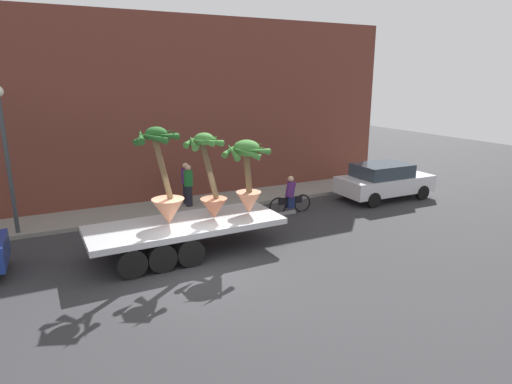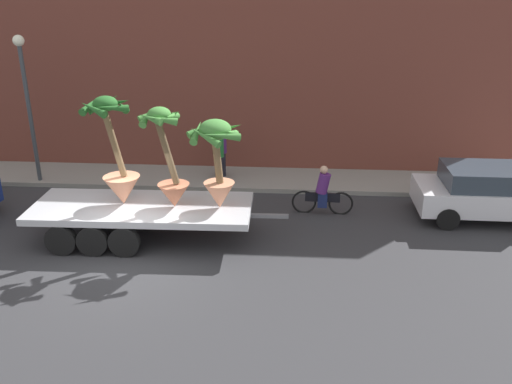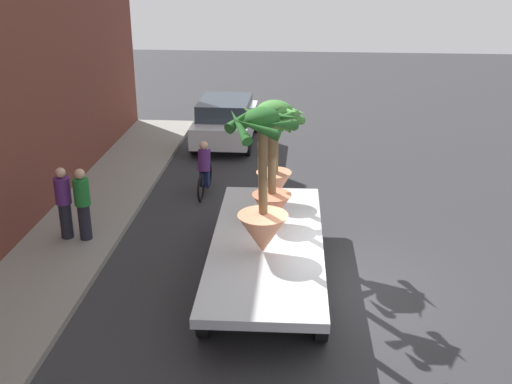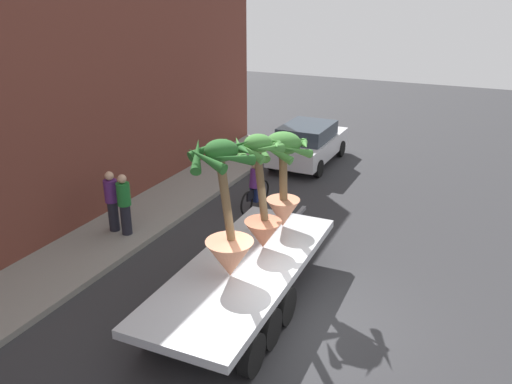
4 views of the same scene
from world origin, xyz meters
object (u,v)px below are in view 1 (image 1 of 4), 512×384
flatbed_trailer (178,230)px  pedestrian_near_gate (186,182)px  potted_palm_rear (165,186)px  pedestrian_far_left (189,185)px  potted_palm_middle (247,173)px  street_lamp (5,142)px  potted_palm_front (210,181)px  parked_car (384,180)px  cyclist (290,197)px

flatbed_trailer → pedestrian_near_gate: 5.08m
potted_palm_rear → pedestrian_far_left: 4.82m
pedestrian_near_gate → potted_palm_middle: bearing=-83.5°
pedestrian_far_left → street_lamp: size_ratio=0.35×
potted_palm_rear → potted_palm_front: bearing=-4.2°
potted_palm_rear → street_lamp: bearing=137.2°
potted_palm_rear → potted_palm_middle: size_ratio=1.22×
pedestrian_near_gate → street_lamp: (-6.20, -0.88, 2.19)m
parked_car → pedestrian_far_left: pedestrian_far_left is taller
flatbed_trailer → pedestrian_far_left: (1.75, 4.29, 0.28)m
flatbed_trailer → potted_palm_front: (1.06, -0.03, 1.43)m
potted_palm_front → street_lamp: 6.80m
flatbed_trailer → parked_car: parked_car is taller
potted_palm_front → potted_palm_rear: bearing=175.8°
cyclist → parked_car: 4.80m
pedestrian_near_gate → potted_palm_rear: bearing=-114.2°
potted_palm_front → pedestrian_near_gate: (0.73, 4.78, -1.14)m
flatbed_trailer → street_lamp: street_lamp is taller
flatbed_trailer → potted_palm_middle: potted_palm_middle is taller
potted_palm_rear → flatbed_trailer: bearing=-12.5°
pedestrian_far_left → potted_palm_front: bearing=-99.0°
flatbed_trailer → pedestrian_near_gate: size_ratio=4.01×
potted_palm_middle → pedestrian_near_gate: potted_palm_middle is taller
parked_car → pedestrian_far_left: 8.53m
flatbed_trailer → street_lamp: bearing=138.8°
potted_palm_rear → pedestrian_near_gate: (2.10, 4.67, -1.10)m
flatbed_trailer → cyclist: (5.18, 2.05, -0.09)m
potted_palm_middle → pedestrian_far_left: size_ratio=1.39×
potted_palm_middle → pedestrian_far_left: (-0.58, 4.30, -1.26)m
potted_palm_rear → pedestrian_far_left: (2.06, 4.22, -1.10)m
potted_palm_rear → street_lamp: street_lamp is taller
pedestrian_near_gate → street_lamp: size_ratio=0.35×
potted_palm_middle → cyclist: potted_palm_middle is taller
potted_palm_middle → cyclist: 3.87m
parked_car → pedestrian_far_left: size_ratio=2.48×
pedestrian_far_left → street_lamp: (-6.16, -0.42, 2.19)m
parked_car → flatbed_trailer: bearing=-168.4°
potted_palm_front → parked_car: bearing=13.1°
cyclist → street_lamp: street_lamp is taller
potted_palm_rear → parked_car: size_ratio=0.68×
cyclist → street_lamp: bearing=169.2°
flatbed_trailer → pedestrian_far_left: size_ratio=4.01×
flatbed_trailer → street_lamp: 6.37m
potted_palm_middle → pedestrian_near_gate: (-0.54, 4.76, -1.26)m
potted_palm_rear → potted_palm_front: (1.37, -0.10, 0.04)m
cyclist → pedestrian_near_gate: pedestrian_near_gate is taller
potted_palm_front → cyclist: size_ratio=1.45×
potted_palm_middle → parked_car: 8.05m
potted_palm_rear → parked_car: bearing=10.9°
pedestrian_far_left → street_lamp: bearing=-176.1°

